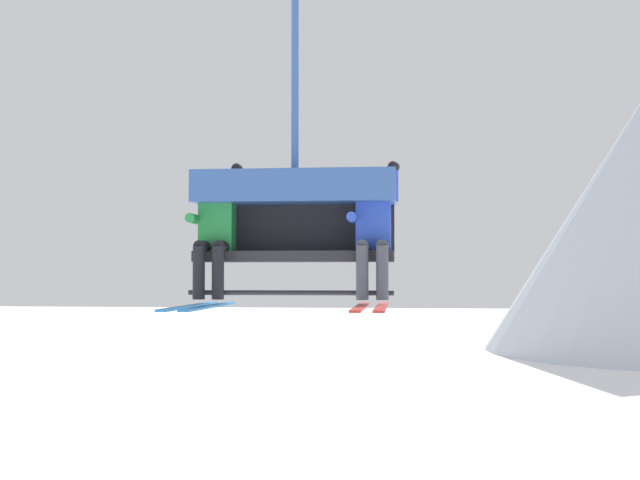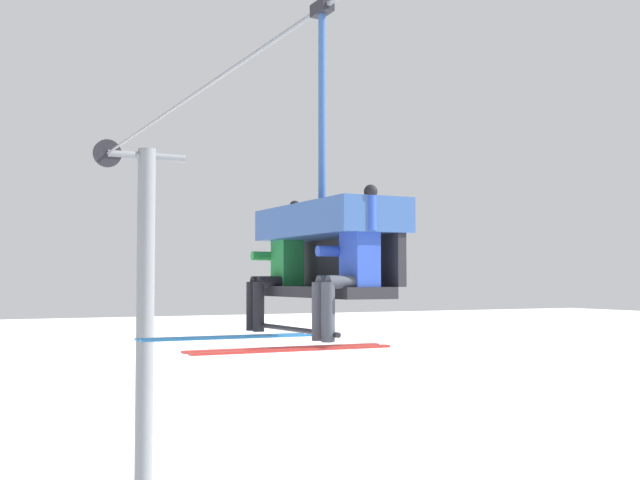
# 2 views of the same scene
# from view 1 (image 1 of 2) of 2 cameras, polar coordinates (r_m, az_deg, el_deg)

# --- Properties ---
(chairlift_chair) EXTENTS (1.89, 0.74, 3.05)m
(chairlift_chair) POSITION_cam_1_polar(r_m,az_deg,el_deg) (7.60, -1.72, 2.76)
(chairlift_chair) COLOR #232328
(skier_green) EXTENTS (0.48, 1.70, 1.34)m
(skier_green) POSITION_cam_1_polar(r_m,az_deg,el_deg) (7.51, -7.50, 0.61)
(skier_green) COLOR #23843D
(skier_blue) EXTENTS (0.48, 1.70, 1.34)m
(skier_blue) POSITION_cam_1_polar(r_m,az_deg,el_deg) (7.31, 3.82, 0.68)
(skier_blue) COLOR #2847B7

